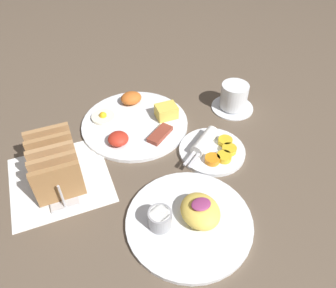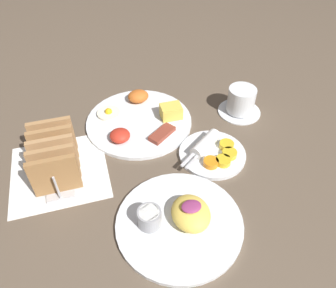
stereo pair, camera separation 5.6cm
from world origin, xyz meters
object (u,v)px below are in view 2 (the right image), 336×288
(plate_condiments, at_px, (212,152))
(coffee_cup, at_px, (241,102))
(toast_rack, at_px, (54,156))
(plate_foreground, at_px, (180,220))
(plate_breakfast, at_px, (140,119))

(plate_condiments, relative_size, coffee_cup, 1.47)
(toast_rack, height_order, coffee_cup, toast_rack)
(coffee_cup, bearing_deg, toast_rack, -169.92)
(plate_condiments, bearing_deg, plate_foreground, -129.97)
(plate_foreground, distance_m, toast_rack, 0.32)
(plate_condiments, distance_m, plate_foreground, 0.21)
(plate_condiments, bearing_deg, coffee_cup, 45.37)
(plate_condiments, distance_m, coffee_cup, 0.20)
(toast_rack, bearing_deg, coffee_cup, 10.08)
(plate_condiments, bearing_deg, toast_rack, 172.04)
(plate_breakfast, height_order, toast_rack, toast_rack)
(plate_breakfast, height_order, coffee_cup, coffee_cup)
(plate_breakfast, xyz_separation_m, plate_foreground, (0.01, -0.34, 0.00))
(plate_breakfast, relative_size, coffee_cup, 2.39)
(plate_breakfast, xyz_separation_m, plate_condiments, (0.14, -0.18, 0.00))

